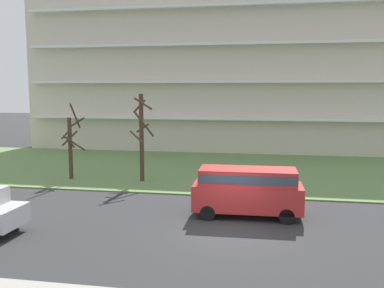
# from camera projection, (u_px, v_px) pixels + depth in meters

# --- Properties ---
(ground) EXTENTS (160.00, 160.00, 0.00)m
(ground) POSITION_uv_depth(u_px,v_px,m) (231.00, 233.00, 18.30)
(ground) COLOR #2D2D30
(grass_lawn_strip) EXTENTS (80.00, 16.00, 0.08)m
(grass_lawn_strip) POSITION_uv_depth(u_px,v_px,m) (246.00, 170.00, 31.97)
(grass_lawn_strip) COLOR #66844C
(grass_lawn_strip) RESTS_ON ground
(apartment_building) EXTENTS (44.68, 12.38, 16.98)m
(apartment_building) POSITION_uv_depth(u_px,v_px,m) (254.00, 66.00, 44.25)
(apartment_building) COLOR beige
(apartment_building) RESTS_ON ground
(tree_far_left) EXTENTS (1.83, 1.97, 5.22)m
(tree_far_left) POSITION_uv_depth(u_px,v_px,m) (71.00, 144.00, 28.64)
(tree_far_left) COLOR #423023
(tree_far_left) RESTS_ON ground
(tree_left) EXTENTS (1.66, 1.56, 5.82)m
(tree_left) POSITION_uv_depth(u_px,v_px,m) (142.00, 135.00, 27.76)
(tree_left) COLOR #423023
(tree_left) RESTS_ON ground
(van_red_near_left) EXTENTS (5.24, 2.10, 2.36)m
(van_red_near_left) POSITION_uv_depth(u_px,v_px,m) (247.00, 188.00, 20.46)
(van_red_near_left) COLOR #B22828
(van_red_near_left) RESTS_ON ground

